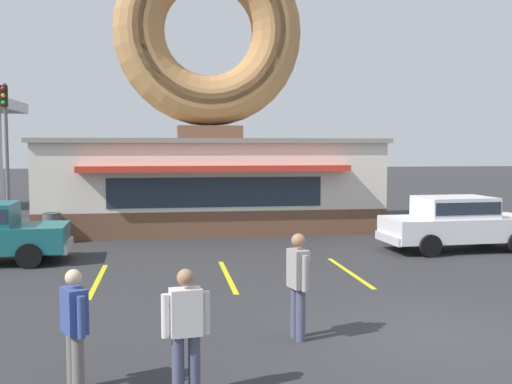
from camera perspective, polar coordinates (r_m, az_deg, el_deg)
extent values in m
plane|color=#2D2D30|center=(10.40, 16.51, -13.02)|extent=(160.00, 160.00, 0.00)
cube|color=brown|center=(23.17, -4.44, -2.18)|extent=(12.00, 6.00, 0.90)
cube|color=silver|center=(23.05, -4.47, 1.77)|extent=(12.00, 6.00, 2.30)
cube|color=gray|center=(23.03, -4.48, 4.83)|extent=(12.30, 6.30, 0.16)
cube|color=red|center=(19.75, -3.77, 2.23)|extent=(9.00, 0.60, 0.20)
cube|color=#232D3D|center=(20.08, -3.83, -0.03)|extent=(7.20, 0.03, 1.00)
cube|color=brown|center=(23.03, -4.49, 5.65)|extent=(2.40, 1.80, 0.50)
torus|color=#B27F4C|center=(23.43, -4.55, 14.98)|extent=(7.10, 1.90, 7.10)
torus|color=tan|center=(23.01, -4.47, 15.18)|extent=(6.25, 1.05, 6.24)
cube|color=silver|center=(16.95, -17.42, -4.87)|extent=(0.17, 1.67, 0.24)
cylinder|color=black|center=(17.94, -19.87, -4.75)|extent=(0.65, 0.25, 0.64)
cylinder|color=black|center=(16.23, -20.81, -5.71)|extent=(0.65, 0.25, 0.64)
cube|color=silver|center=(18.76, 18.72, -3.28)|extent=(4.47, 1.96, 0.68)
cube|color=silver|center=(18.62, 18.37, -1.35)|extent=(2.17, 1.65, 0.60)
cube|color=#232D3D|center=(18.61, 18.37, -1.29)|extent=(2.08, 1.67, 0.36)
cube|color=silver|center=(17.79, 12.45, -4.34)|extent=(0.17, 1.67, 0.24)
cylinder|color=black|center=(20.25, 20.81, -3.76)|extent=(0.65, 0.25, 0.64)
cylinder|color=black|center=(18.95, 13.78, -4.14)|extent=(0.65, 0.25, 0.64)
cylinder|color=black|center=(17.39, 16.24, -4.94)|extent=(0.65, 0.25, 0.64)
cylinder|color=#474C66|center=(9.83, 3.75, -11.32)|extent=(0.15, 0.15, 0.84)
cylinder|color=#474C66|center=(9.65, 4.27, -11.62)|extent=(0.15, 0.15, 0.84)
cube|color=gray|center=(9.57, 4.03, -7.29)|extent=(0.32, 0.42, 0.61)
cylinder|color=gray|center=(9.79, 3.40, -7.20)|extent=(0.10, 0.10, 0.56)
cylinder|color=gray|center=(9.35, 4.70, -7.75)|extent=(0.10, 0.10, 0.56)
sphere|color=#9E7051|center=(9.49, 4.05, -4.64)|extent=(0.22, 0.22, 0.22)
cylinder|color=#474C66|center=(7.65, -5.89, -16.14)|extent=(0.15, 0.15, 0.79)
cylinder|color=#474C66|center=(7.62, -7.43, -16.25)|extent=(0.15, 0.15, 0.79)
cube|color=silver|center=(7.43, -6.71, -11.28)|extent=(0.41, 0.29, 0.57)
cylinder|color=silver|center=(7.48, -4.78, -11.37)|extent=(0.10, 0.10, 0.53)
cylinder|color=silver|center=(7.40, -8.65, -11.59)|extent=(0.10, 0.10, 0.53)
sphere|color=#9E7051|center=(7.33, -6.74, -8.09)|extent=(0.21, 0.21, 0.21)
cylinder|color=slate|center=(7.97, -16.58, -15.53)|extent=(0.15, 0.15, 0.77)
cylinder|color=slate|center=(8.15, -17.06, -15.09)|extent=(0.15, 0.15, 0.77)
cube|color=#33478C|center=(7.87, -16.93, -10.74)|extent=(0.39, 0.45, 0.56)
cylinder|color=#33478C|center=(7.64, -16.31, -11.39)|extent=(0.10, 0.10, 0.52)
cylinder|color=#33478C|center=(8.10, -17.50, -10.52)|extent=(0.10, 0.10, 0.52)
sphere|color=beige|center=(7.77, -17.00, -7.80)|extent=(0.21, 0.21, 0.21)
cylinder|color=#51565B|center=(20.14, -18.85, -3.31)|extent=(0.56, 0.56, 0.95)
torus|color=#303437|center=(20.09, -18.89, -1.97)|extent=(0.57, 0.57, 0.05)
cylinder|color=#595B60|center=(28.19, -22.65, 3.64)|extent=(0.16, 0.16, 5.80)
cube|color=black|center=(28.10, -22.88, 8.43)|extent=(0.28, 0.24, 0.90)
sphere|color=red|center=(28.01, -22.96, 9.06)|extent=(0.18, 0.18, 0.18)
sphere|color=orange|center=(27.99, -22.94, 8.45)|extent=(0.18, 0.18, 0.18)
sphere|color=green|center=(27.97, -22.92, 7.84)|extent=(0.18, 0.18, 0.18)
cube|color=yellow|center=(14.38, -14.82, -8.13)|extent=(0.12, 3.60, 0.01)
cube|color=yellow|center=(14.37, -2.72, -8.00)|extent=(0.12, 3.60, 0.01)
cube|color=yellow|center=(14.97, 8.87, -7.54)|extent=(0.12, 3.60, 0.01)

